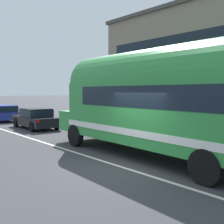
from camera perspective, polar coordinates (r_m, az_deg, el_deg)
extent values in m
plane|color=#38383D|center=(9.47, 2.85, -11.33)|extent=(300.00, 300.00, 0.00)
cube|color=silver|center=(19.90, -21.10, -3.38)|extent=(0.14, 80.00, 0.01)
cube|color=silver|center=(21.30, -11.79, -2.70)|extent=(0.12, 80.00, 0.01)
cube|color=black|center=(15.70, 21.63, 1.23)|extent=(0.08, 17.09, 1.20)
cube|color=#2D8C3D|center=(10.60, 9.27, -0.10)|extent=(2.76, 8.96, 2.30)
cylinder|color=#2D8C3D|center=(10.57, 9.35, 6.12)|extent=(2.70, 8.86, 2.45)
cube|color=#2D8C3D|center=(14.60, -5.55, -1.55)|extent=(2.30, 1.36, 0.95)
cube|color=silver|center=(10.66, 9.23, -3.59)|extent=(2.80, 9.00, 0.24)
cube|color=black|center=(10.37, 10.52, 3.11)|extent=(2.73, 7.16, 0.76)
cube|color=black|center=(14.02, -4.28, 3.65)|extent=(2.14, 0.16, 0.96)
cube|color=silver|center=(15.20, -6.93, -1.81)|extent=(0.90, 0.13, 0.56)
cylinder|color=black|center=(13.18, -7.41, -4.71)|extent=(0.29, 1.01, 1.00)
cylinder|color=black|center=(14.49, 0.62, -3.86)|extent=(0.29, 1.01, 1.00)
cylinder|color=black|center=(8.14, 18.39, -10.52)|extent=(0.29, 1.01, 1.00)
cube|color=black|center=(20.00, -15.18, -1.71)|extent=(1.87, 4.35, 0.60)
cube|color=black|center=(19.83, -15.07, -0.09)|extent=(1.62, 2.00, 0.55)
cube|color=black|center=(19.84, -15.07, -0.18)|extent=(1.68, 2.04, 0.43)
cube|color=red|center=(17.70, -14.74, -1.88)|extent=(0.20, 0.04, 0.14)
cube|color=red|center=(18.35, -10.35, -1.59)|extent=(0.20, 0.04, 0.14)
cylinder|color=black|center=(21.07, -18.84, -2.04)|extent=(0.21, 0.64, 0.64)
cylinder|color=black|center=(21.68, -14.61, -1.78)|extent=(0.21, 0.64, 0.64)
cylinder|color=black|center=(18.36, -15.83, -2.88)|extent=(0.21, 0.64, 0.64)
cylinder|color=black|center=(19.06, -11.11, -2.54)|extent=(0.21, 0.64, 0.64)
cube|color=navy|center=(25.95, -21.70, -0.53)|extent=(1.95, 4.30, 0.60)
cube|color=navy|center=(25.46, -21.39, 0.69)|extent=(1.72, 2.84, 0.55)
cube|color=black|center=(25.46, -21.39, 0.62)|extent=(1.79, 2.88, 0.43)
cube|color=red|center=(24.22, -18.25, -0.34)|extent=(0.20, 0.04, 0.14)
cylinder|color=black|center=(27.61, -20.88, -0.66)|extent=(0.21, 0.64, 0.64)
cylinder|color=black|center=(24.93, -18.68, -1.10)|extent=(0.21, 0.64, 0.64)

